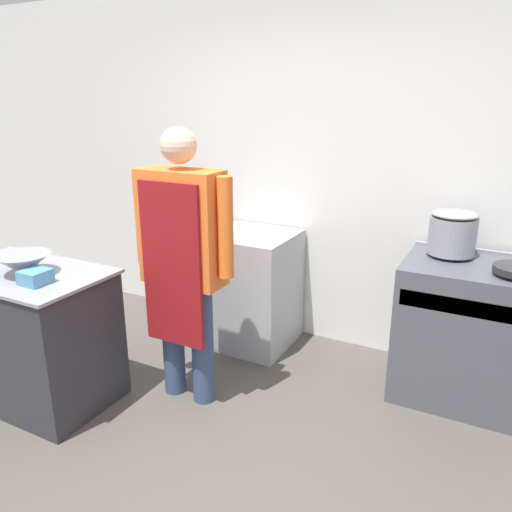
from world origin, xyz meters
name	(u,v)px	position (x,y,z in m)	size (l,w,h in m)	color
ground_plane	(138,508)	(0.00, 0.00, 0.00)	(14.00, 14.00, 0.00)	#4C4742
wall_back	(311,170)	(0.00, 2.12, 1.35)	(8.00, 0.05, 2.70)	white
prep_counter	(32,335)	(-1.20, 0.45, 0.43)	(1.05, 0.64, 0.86)	#2D2D33
stove	(473,333)	(1.28, 1.73, 0.45)	(0.90, 0.63, 0.92)	#4C4F56
fridge_unit	(252,289)	(-0.31, 1.77, 0.45)	(0.62, 0.61, 0.89)	#A8ADB2
person_cook	(183,252)	(-0.33, 0.90, 0.99)	(0.69, 0.24, 1.72)	#38476B
mixing_bowl	(24,264)	(-1.14, 0.43, 0.93)	(0.32, 0.32, 0.12)	gray
plastic_tub	(35,277)	(-0.95, 0.35, 0.90)	(0.15, 0.15, 0.08)	teal
stock_pot	(453,232)	(1.08, 1.84, 1.06)	(0.29, 0.29, 0.28)	gray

